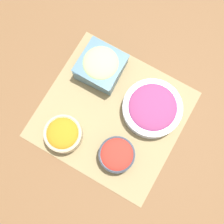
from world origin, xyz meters
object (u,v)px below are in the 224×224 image
at_px(carrot_bowl, 63,134).
at_px(onion_bowl, 152,108).
at_px(cucumber_bowl, 101,66).
at_px(tomato_bowl, 117,155).

height_order(carrot_bowl, onion_bowl, carrot_bowl).
bearing_deg(cucumber_bowl, onion_bowl, 169.52).
relative_size(onion_bowl, tomato_bowl, 1.68).
bearing_deg(onion_bowl, cucumber_bowl, -10.48).
relative_size(carrot_bowl, tomato_bowl, 1.04).
xyz_separation_m(carrot_bowl, tomato_bowl, (-0.17, -0.03, -0.00)).
xyz_separation_m(cucumber_bowl, tomato_bowl, (-0.18, 0.22, -0.01)).
bearing_deg(tomato_bowl, cucumber_bowl, -50.14).
bearing_deg(onion_bowl, carrot_bowl, 46.43).
height_order(carrot_bowl, cucumber_bowl, cucumber_bowl).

